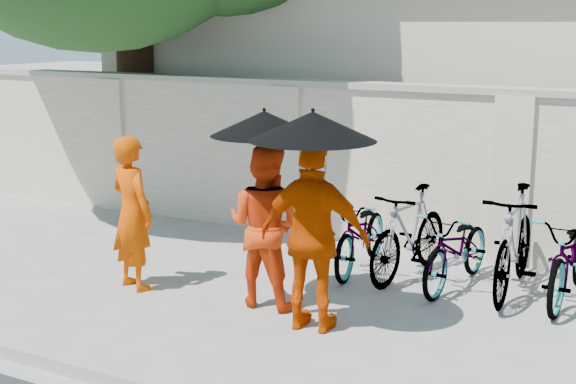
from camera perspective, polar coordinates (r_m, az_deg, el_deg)
The scene contains 14 objects.
ground at distance 7.97m, azimuth -4.55°, elevation -8.78°, with size 80.00×80.00×0.00m, color #AAA7A1.
kerb at distance 6.70m, azimuth -12.77°, elevation -12.62°, with size 40.00×0.16×0.12m, color gray.
compound_wall at distance 10.08m, azimuth 10.26°, elevation 1.37°, with size 20.00×0.30×2.00m, color silver.
building_behind at distance 13.43m, azimuth 19.71°, elevation 6.05°, with size 14.00×6.00×3.20m, color #BFB39B.
monk_left at distance 8.69m, azimuth -11.02°, elevation -1.47°, with size 0.61×0.40×1.66m, color #D04200.
monk_center at distance 8.03m, azimuth -1.68°, elevation -2.40°, with size 0.80×0.62×1.65m, color red.
parasol_center at distance 7.75m, azimuth -1.70°, elevation 4.90°, with size 1.06×1.06×1.05m.
monk_right at distance 7.35m, azimuth 1.87°, elevation -3.21°, with size 1.05×0.44×1.79m, color #C33900.
parasol_right at distance 7.07m, azimuth 1.78°, elevation 4.69°, with size 1.14×1.14×1.04m.
bike_0 at distance 9.29m, azimuth 5.25°, elevation -2.96°, with size 0.58×1.65×0.87m, color slate.
bike_1 at distance 9.06m, azimuth 8.61°, elevation -2.91°, with size 0.48×1.71×1.03m, color slate.
bike_2 at distance 8.84m, azimuth 11.96°, elevation -3.96°, with size 0.57×1.64×0.86m, color slate.
bike_3 at distance 8.74m, azimuth 15.78°, elevation -3.42°, with size 0.53×1.88×1.13m, color slate.
bike_4 at distance 8.70m, azimuth 19.52°, elevation -4.42°, with size 0.62×1.77×0.93m, color slate.
Camera 1 is at (4.13, -6.20, 2.81)m, focal length 50.00 mm.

